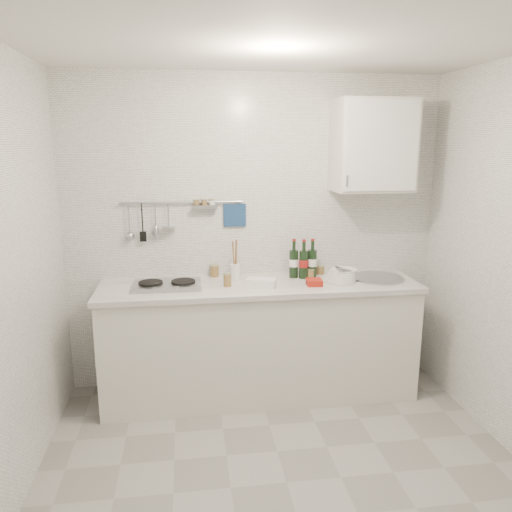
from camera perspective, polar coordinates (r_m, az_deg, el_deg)
The scene contains 16 objects.
floor at distance 3.26m, azimuth 3.52°, elevation -24.42°, with size 3.00×3.00×0.00m, color slate.
ceiling at distance 2.65m, azimuth 4.33°, elevation 24.25°, with size 3.00×3.00×0.00m, color silver.
back_wall at distance 4.04m, azimuth -0.19°, elevation 2.53°, with size 3.00×0.02×2.50m, color silver.
counter at distance 3.99m, azimuth 0.50°, elevation -9.86°, with size 2.44×0.64×0.96m.
wall_rail at distance 3.94m, azimuth -8.77°, elevation 4.71°, with size 0.98×0.09×0.34m.
wall_cabinet at distance 4.03m, azimuth 13.26°, elevation 12.17°, with size 0.60×0.38×0.70m.
plate_stack_hob at distance 3.79m, azimuth -11.74°, elevation -3.39°, with size 0.28×0.28×0.02m.
plate_stack_sink at distance 3.94m, azimuth 9.82°, elevation -2.18°, with size 0.26×0.24×0.10m.
wine_bottles at distance 3.97m, azimuth 5.42°, elevation -0.29°, with size 0.22×0.11×0.31m.
butter_dish at distance 3.72m, azimuth 0.63°, elevation -3.08°, with size 0.21×0.11×0.06m, color white.
strawberry_punnet at distance 3.80m, azimuth 6.68°, elevation -3.00°, with size 0.11×0.11×0.05m, color #A82712.
utensil_crock at distance 3.95m, azimuth -2.40°, elevation -1.52°, with size 0.08×0.08×0.32m.
jar_a at distance 4.02m, azimuth -4.79°, elevation -1.65°, with size 0.07×0.07×0.10m.
jar_b at distance 4.12m, azimuth 7.36°, elevation -1.55°, with size 0.07×0.07×0.07m.
jar_c at distance 4.00m, azimuth 6.23°, elevation -1.95°, with size 0.06×0.06×0.07m.
jar_d at distance 3.74m, azimuth -3.29°, elevation -2.71°, with size 0.06×0.06×0.10m.
Camera 1 is at (-0.54, -2.54, 1.98)m, focal length 35.00 mm.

